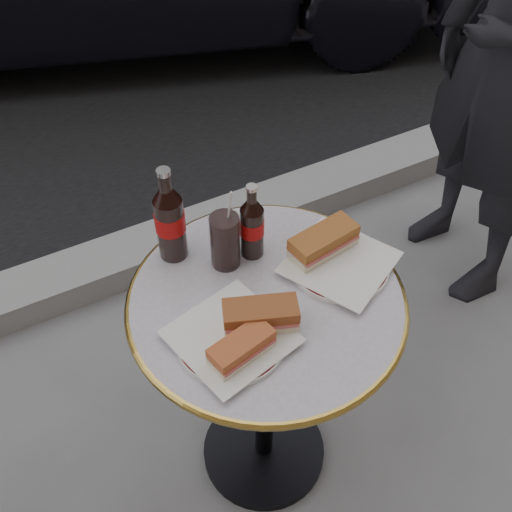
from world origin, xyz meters
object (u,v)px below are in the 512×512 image
cola_glass (225,240)px  bistro_table (265,387)px  cola_bottle_right (252,221)px  cola_bottle_left (169,214)px  plate_right (339,264)px  plate_left (231,339)px

cola_glass → bistro_table: bearing=-77.1°
cola_bottle_right → cola_glass: cola_bottle_right is taller
cola_bottle_left → cola_glass: size_ratio=1.73×
cola_bottle_left → cola_glass: bearing=-40.9°
plate_right → cola_bottle_right: (-0.16, 0.13, 0.10)m
plate_left → cola_glass: (0.09, 0.20, 0.07)m
plate_left → cola_glass: 0.23m
plate_left → cola_bottle_right: (0.15, 0.20, 0.10)m
cola_bottle_left → bistro_table: bearing=-60.1°
bistro_table → cola_bottle_right: cola_bottle_right is taller
plate_right → cola_bottle_left: bearing=146.0°
plate_right → cola_bottle_left: cola_bottle_left is taller
bistro_table → plate_right: (0.19, 0.01, 0.37)m
cola_bottle_left → plate_right: bearing=-34.0°
plate_left → cola_glass: cola_glass is taller
plate_left → cola_glass: bearing=66.8°
plate_right → plate_left: bearing=-167.2°
plate_left → cola_bottle_left: (-0.01, 0.29, 0.12)m
plate_right → cola_bottle_right: cola_bottle_right is taller
cola_bottle_right → bistro_table: bearing=-104.6°
cola_glass → cola_bottle_left: bearing=139.1°
plate_left → plate_right: (0.31, 0.07, -0.00)m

